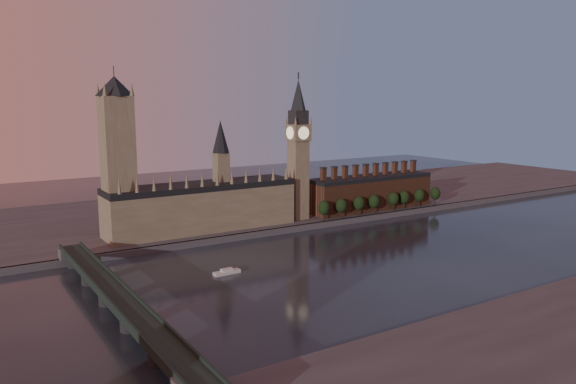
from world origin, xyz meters
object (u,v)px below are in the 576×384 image
victoria_tower (118,153)px  westminster_bridge (119,302)px  big_ben (298,148)px  river_boat (227,272)px

victoria_tower → westminster_bridge: victoria_tower is taller
victoria_tower → westminster_bridge: 133.21m
big_ben → river_boat: 139.82m
westminster_bridge → river_boat: (65.87, 31.32, -6.30)m
victoria_tower → westminster_bridge: bearing=-106.6°
victoria_tower → big_ben: victoria_tower is taller
big_ben → westminster_bridge: (-165.00, -112.70, -49.39)m
big_ben → river_boat: bearing=-140.6°
westminster_bridge → river_boat: bearing=25.4°
victoria_tower → westminster_bridge: size_ratio=0.54×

